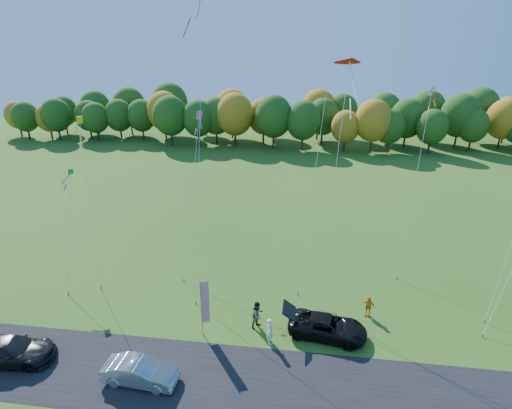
# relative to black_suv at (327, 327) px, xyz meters

# --- Properties ---
(ground) EXTENTS (160.00, 160.00, 0.00)m
(ground) POSITION_rel_black_suv_xyz_m (-5.45, -0.76, -0.71)
(ground) COLOR #2C5516
(asphalt_strip) EXTENTS (90.00, 6.00, 0.01)m
(asphalt_strip) POSITION_rel_black_suv_xyz_m (-5.45, -4.76, -0.70)
(asphalt_strip) COLOR black
(asphalt_strip) RESTS_ON ground
(tree_line) EXTENTS (116.00, 12.00, 10.00)m
(tree_line) POSITION_rel_black_suv_xyz_m (-5.45, 54.24, -0.71)
(tree_line) COLOR #1E4711
(tree_line) RESTS_ON ground
(black_suv) EXTENTS (5.40, 3.12, 1.42)m
(black_suv) POSITION_rel_black_suv_xyz_m (0.00, 0.00, 0.00)
(black_suv) COLOR black
(black_suv) RESTS_ON ground
(silver_sedan) EXTENTS (4.37, 1.73, 1.41)m
(silver_sedan) POSITION_rel_black_suv_xyz_m (-10.63, -5.40, -0.00)
(silver_sedan) COLOR #B6B7BC
(silver_sedan) RESTS_ON ground
(dark_truck_a) EXTENTS (5.59, 2.90, 1.55)m
(dark_truck_a) POSITION_rel_black_suv_xyz_m (-19.12, -4.91, 0.07)
(dark_truck_a) COLOR black
(dark_truck_a) RESTS_ON ground
(dark_truck_b) EXTENTS (4.88, 2.66, 1.57)m
(dark_truck_b) POSITION_rel_black_suv_xyz_m (-19.23, -4.93, 0.08)
(dark_truck_b) COLOR black
(dark_truck_b) RESTS_ON ground
(person_tailgate_a) EXTENTS (0.48, 0.69, 1.81)m
(person_tailgate_a) POSITION_rel_black_suv_xyz_m (-3.68, -1.19, 0.20)
(person_tailgate_a) COLOR white
(person_tailgate_a) RESTS_ON ground
(person_tailgate_b) EXTENTS (1.13, 1.19, 1.93)m
(person_tailgate_b) POSITION_rel_black_suv_xyz_m (-4.66, 0.30, 0.26)
(person_tailgate_b) COLOR gray
(person_tailgate_b) RESTS_ON ground
(person_east) EXTENTS (0.99, 0.69, 1.56)m
(person_east) POSITION_rel_black_suv_xyz_m (2.91, 2.52, 0.07)
(person_east) COLOR orange
(person_east) RESTS_ON ground
(feather_flag) EXTENTS (0.52, 0.26, 4.16)m
(feather_flag) POSITION_rel_black_suv_xyz_m (-7.98, -0.92, 1.84)
(feather_flag) COLOR #999999
(feather_flag) RESTS_ON ground
(kite_delta_blue) EXTENTS (3.61, 12.65, 24.65)m
(kite_delta_blue) POSITION_rel_black_suv_xyz_m (-10.29, 8.38, 11.76)
(kite_delta_blue) COLOR #4C3F33
(kite_delta_blue) RESTS_ON ground
(kite_parafoil_orange) EXTENTS (5.07, 11.49, 32.10)m
(kite_parafoil_orange) POSITION_rel_black_suv_xyz_m (-0.58, 9.86, 15.19)
(kite_parafoil_orange) COLOR #4C3F33
(kite_parafoil_orange) RESTS_ON ground
(kite_delta_red) EXTENTS (2.65, 9.18, 18.13)m
(kite_delta_red) POSITION_rel_black_suv_xyz_m (0.20, 6.47, 8.35)
(kite_delta_red) COLOR #4C3F33
(kite_delta_red) RESTS_ON ground
(kite_diamond_yellow) EXTENTS (2.90, 5.17, 13.04)m
(kite_diamond_yellow) POSITION_rel_black_suv_xyz_m (-18.78, 5.56, 5.65)
(kite_diamond_yellow) COLOR #4C3F33
(kite_diamond_yellow) RESTS_ON ground
(kite_diamond_green) EXTENTS (1.90, 5.66, 8.80)m
(kite_diamond_green) POSITION_rel_black_suv_xyz_m (-20.39, 4.71, 3.58)
(kite_diamond_green) COLOR #4C3F33
(kite_diamond_green) RESTS_ON ground
(kite_diamond_white) EXTENTS (2.76, 6.54, 15.31)m
(kite_diamond_white) POSITION_rel_black_suv_xyz_m (6.97, 10.68, 6.70)
(kite_diamond_white) COLOR #4C3F33
(kite_diamond_white) RESTS_ON ground
(kite_diamond_pink) EXTENTS (1.23, 8.29, 12.94)m
(kite_diamond_pink) POSITION_rel_black_suv_xyz_m (-11.48, 9.36, 6.15)
(kite_diamond_pink) COLOR #4C3F33
(kite_diamond_pink) RESTS_ON ground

